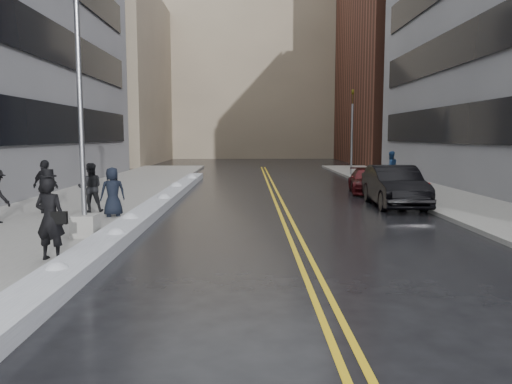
{
  "coord_description": "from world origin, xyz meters",
  "views": [
    {
      "loc": [
        1.19,
        -11.5,
        2.89
      ],
      "look_at": [
        1.39,
        2.62,
        1.3
      ],
      "focal_mm": 35.0,
      "sensor_mm": 36.0,
      "label": 1
    }
  ],
  "objects_px": {
    "car_black": "(394,186)",
    "car_maroon": "(367,181)",
    "fire_hydrant": "(428,190)",
    "pedestrian_b": "(90,188)",
    "pedestrian_d": "(46,187)",
    "pedestrian_east": "(391,167)",
    "pedestrian_c": "(113,192)",
    "traffic_signal": "(352,129)",
    "pedestrian_fedora": "(50,219)",
    "lamppost": "(82,149)"
  },
  "relations": [
    {
      "from": "car_black",
      "to": "car_maroon",
      "type": "height_order",
      "value": "car_black"
    },
    {
      "from": "car_maroon",
      "to": "pedestrian_east",
      "type": "bearing_deg",
      "value": 67.57
    },
    {
      "from": "fire_hydrant",
      "to": "pedestrian_east",
      "type": "relative_size",
      "value": 0.4
    },
    {
      "from": "lamppost",
      "to": "car_maroon",
      "type": "bearing_deg",
      "value": 48.12
    },
    {
      "from": "car_maroon",
      "to": "pedestrian_c",
      "type": "bearing_deg",
      "value": -134.97
    },
    {
      "from": "traffic_signal",
      "to": "car_maroon",
      "type": "distance_m",
      "value": 10.72
    },
    {
      "from": "car_black",
      "to": "pedestrian_b",
      "type": "bearing_deg",
      "value": -166.86
    },
    {
      "from": "pedestrian_b",
      "to": "car_maroon",
      "type": "xyz_separation_m",
      "value": [
        11.75,
        7.25,
        -0.43
      ]
    },
    {
      "from": "pedestrian_c",
      "to": "pedestrian_d",
      "type": "xyz_separation_m",
      "value": [
        -2.55,
        0.7,
        0.11
      ]
    },
    {
      "from": "pedestrian_c",
      "to": "pedestrian_east",
      "type": "bearing_deg",
      "value": -159.6
    },
    {
      "from": "lamppost",
      "to": "pedestrian_b",
      "type": "distance_m",
      "value": 4.88
    },
    {
      "from": "car_black",
      "to": "car_maroon",
      "type": "xyz_separation_m",
      "value": [
        0.05,
        4.96,
        -0.23
      ]
    },
    {
      "from": "lamppost",
      "to": "car_maroon",
      "type": "xyz_separation_m",
      "value": [
        10.51,
        11.73,
        -1.92
      ]
    },
    {
      "from": "pedestrian_fedora",
      "to": "pedestrian_east",
      "type": "xyz_separation_m",
      "value": [
        12.78,
        18.45,
        -0.01
      ]
    },
    {
      "from": "pedestrian_b",
      "to": "pedestrian_d",
      "type": "distance_m",
      "value": 1.51
    },
    {
      "from": "pedestrian_b",
      "to": "traffic_signal",
      "type": "bearing_deg",
      "value": -145.8
    },
    {
      "from": "pedestrian_c",
      "to": "car_maroon",
      "type": "relative_size",
      "value": 0.4
    },
    {
      "from": "lamppost",
      "to": "pedestrian_east",
      "type": "distance_m",
      "value": 20.49
    },
    {
      "from": "lamppost",
      "to": "pedestrian_east",
      "type": "bearing_deg",
      "value": 50.93
    },
    {
      "from": "lamppost",
      "to": "pedestrian_b",
      "type": "xyz_separation_m",
      "value": [
        -1.24,
        4.48,
        -1.49
      ]
    },
    {
      "from": "pedestrian_fedora",
      "to": "car_maroon",
      "type": "relative_size",
      "value": 0.44
    },
    {
      "from": "fire_hydrant",
      "to": "pedestrian_b",
      "type": "xyz_separation_m",
      "value": [
        -13.54,
        -3.52,
        0.49
      ]
    },
    {
      "from": "traffic_signal",
      "to": "pedestrian_fedora",
      "type": "bearing_deg",
      "value": -115.46
    },
    {
      "from": "pedestrian_b",
      "to": "pedestrian_east",
      "type": "bearing_deg",
      "value": -160.25
    },
    {
      "from": "fire_hydrant",
      "to": "traffic_signal",
      "type": "relative_size",
      "value": 0.12
    },
    {
      "from": "pedestrian_b",
      "to": "pedestrian_d",
      "type": "xyz_separation_m",
      "value": [
        -1.48,
        -0.31,
        0.06
      ]
    },
    {
      "from": "pedestrian_fedora",
      "to": "pedestrian_d",
      "type": "xyz_separation_m",
      "value": [
        -2.82,
        6.75,
        0.03
      ]
    },
    {
      "from": "fire_hydrant",
      "to": "pedestrian_d",
      "type": "xyz_separation_m",
      "value": [
        -15.02,
        -3.83,
        0.55
      ]
    },
    {
      "from": "lamppost",
      "to": "pedestrian_c",
      "type": "xyz_separation_m",
      "value": [
        -0.17,
        3.47,
        -1.54
      ]
    },
    {
      "from": "lamppost",
      "to": "fire_hydrant",
      "type": "relative_size",
      "value": 10.45
    },
    {
      "from": "pedestrian_d",
      "to": "car_black",
      "type": "xyz_separation_m",
      "value": [
        13.18,
        2.6,
        -0.26
      ]
    },
    {
      "from": "traffic_signal",
      "to": "pedestrian_fedora",
      "type": "relative_size",
      "value": 3.24
    },
    {
      "from": "pedestrian_east",
      "to": "pedestrian_b",
      "type": "bearing_deg",
      "value": 25.17
    },
    {
      "from": "pedestrian_c",
      "to": "pedestrian_d",
      "type": "height_order",
      "value": "pedestrian_d"
    },
    {
      "from": "fire_hydrant",
      "to": "car_maroon",
      "type": "relative_size",
      "value": 0.17
    },
    {
      "from": "traffic_signal",
      "to": "pedestrian_c",
      "type": "distance_m",
      "value": 22.19
    },
    {
      "from": "pedestrian_east",
      "to": "lamppost",
      "type": "bearing_deg",
      "value": 37.22
    },
    {
      "from": "traffic_signal",
      "to": "pedestrian_d",
      "type": "distance_m",
      "value": 23.11
    },
    {
      "from": "pedestrian_b",
      "to": "fire_hydrant",
      "type": "bearing_deg",
      "value": 175.43
    },
    {
      "from": "pedestrian_c",
      "to": "pedestrian_d",
      "type": "relative_size",
      "value": 0.89
    },
    {
      "from": "car_black",
      "to": "lamppost",
      "type": "bearing_deg",
      "value": -145.03
    },
    {
      "from": "pedestrian_b",
      "to": "pedestrian_fedora",
      "type": "bearing_deg",
      "value": 81.61
    },
    {
      "from": "pedestrian_d",
      "to": "pedestrian_b",
      "type": "bearing_deg",
      "value": -143.48
    },
    {
      "from": "pedestrian_east",
      "to": "car_maroon",
      "type": "height_order",
      "value": "pedestrian_east"
    },
    {
      "from": "fire_hydrant",
      "to": "traffic_signal",
      "type": "xyz_separation_m",
      "value": [
        -0.5,
        14.0,
        2.85
      ]
    },
    {
      "from": "pedestrian_d",
      "to": "car_black",
      "type": "height_order",
      "value": "pedestrian_d"
    },
    {
      "from": "pedestrian_d",
      "to": "pedestrian_east",
      "type": "xyz_separation_m",
      "value": [
        15.6,
        11.7,
        -0.03
      ]
    },
    {
      "from": "pedestrian_c",
      "to": "pedestrian_d",
      "type": "distance_m",
      "value": 2.65
    },
    {
      "from": "pedestrian_b",
      "to": "pedestrian_east",
      "type": "height_order",
      "value": "pedestrian_east"
    },
    {
      "from": "traffic_signal",
      "to": "pedestrian_east",
      "type": "xyz_separation_m",
      "value": [
        1.08,
        -6.13,
        -2.33
      ]
    }
  ]
}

